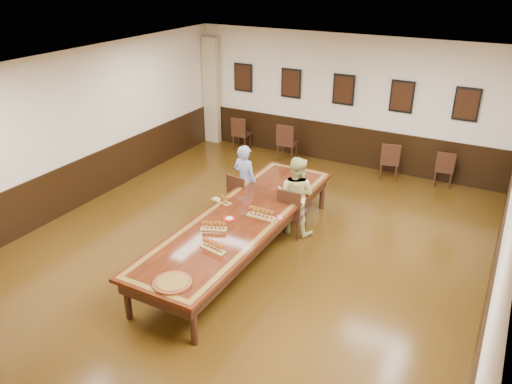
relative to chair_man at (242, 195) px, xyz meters
The scene contains 24 objects.
floor 1.51m from the chair_man, 59.71° to the right, with size 8.00×10.00×0.02m, color black.
ceiling 3.10m from the chair_man, 59.71° to the right, with size 8.00×10.00×0.02m, color white.
wall_back 4.00m from the chair_man, 79.11° to the left, with size 8.00×0.02×3.20m, color beige.
wall_left 3.69m from the chair_man, 159.31° to the right, with size 0.02×10.00×3.20m, color beige.
wall_right 5.02m from the chair_man, 14.69° to the right, with size 0.02×10.00×3.20m, color beige.
chair_man is the anchor object (origin of this frame).
chair_woman 1.23m from the chair_man, ahead, with size 0.46×0.50×0.98m, color #321A16, non-canonical shape.
spare_chair_a 3.94m from the chair_man, 120.10° to the left, with size 0.43×0.47×0.92m, color #321A16, non-canonical shape.
spare_chair_b 3.32m from the chair_man, 99.32° to the left, with size 0.46×0.50×0.98m, color #321A16, non-canonical shape.
spare_chair_c 3.93m from the chair_man, 57.66° to the left, with size 0.43×0.47×0.92m, color #321A16, non-canonical shape.
spare_chair_d 4.84m from the chair_man, 46.67° to the left, with size 0.40×0.44×0.86m, color #321A16, non-canonical shape.
person_man 0.30m from the chair_man, 80.98° to the left, with size 0.54×0.36×1.49m, color #4B5BBD.
person_woman 1.25m from the chair_man, ahead, with size 0.76×0.59×1.53m, color #D1D083.
pink_phone 1.68m from the chair_man, 36.72° to the right, with size 0.07×0.15×0.01m, color #FF5480.
curtain 4.79m from the chair_man, 130.20° to the left, with size 0.45×0.18×2.90m, color tan.
wainscoting 1.44m from the chair_man, 59.71° to the right, with size 8.00×10.00×1.00m.
conference_table 1.44m from the chair_man, 59.71° to the right, with size 1.40×5.00×0.76m.
posters 4.03m from the chair_man, 78.90° to the left, with size 6.14×0.04×0.74m.
flight_a 1.03m from the chair_man, 80.65° to the right, with size 0.43×0.22×0.15m.
flight_b 1.59m from the chair_man, 47.49° to the right, with size 0.50×0.15×0.19m.
flight_c 1.99m from the chair_man, 73.52° to the right, with size 0.45×0.28×0.16m.
flight_d 2.60m from the chair_man, 69.81° to the right, with size 0.46×0.21×0.16m.
red_plate_grp 1.60m from the chair_man, 67.68° to the right, with size 0.22×0.22×0.03m.
carved_platter 3.54m from the chair_man, 75.61° to the right, with size 0.60×0.60×0.04m.
Camera 1 is at (3.84, -6.57, 4.79)m, focal length 35.00 mm.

